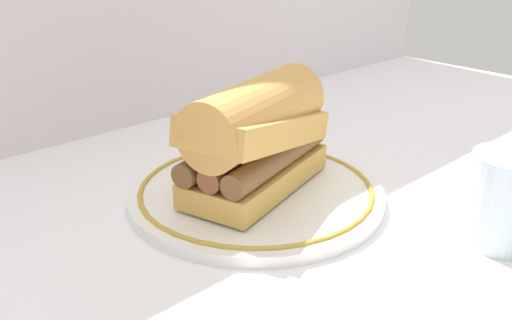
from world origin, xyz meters
The scene contains 4 objects.
ground_plane centered at (0.00, 0.00, 0.00)m, with size 1.50×1.50×0.00m, color white.
plate centered at (0.01, 0.02, 0.01)m, with size 0.27×0.27×0.01m.
sausage_sandwich centered at (0.01, 0.02, 0.07)m, with size 0.19×0.13×0.12m.
drinking_glass centered at (0.12, -0.20, 0.04)m, with size 0.07×0.07×0.09m.
Camera 1 is at (-0.35, -0.38, 0.27)m, focal length 38.82 mm.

